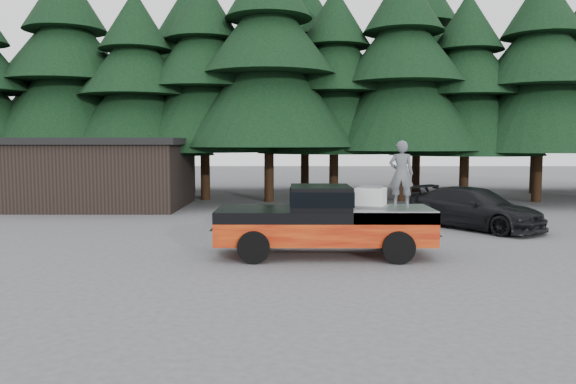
{
  "coord_description": "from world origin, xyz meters",
  "views": [
    {
      "loc": [
        0.2,
        -14.81,
        3.08
      ],
      "look_at": [
        0.1,
        0.0,
        1.78
      ],
      "focal_mm": 35.0,
      "sensor_mm": 36.0,
      "label": 1
    }
  ],
  "objects_px": {
    "parked_car": "(474,208)",
    "utility_building": "(100,172)",
    "air_compressor": "(371,198)",
    "pickup_truck": "(324,232)",
    "man_on_bed": "(401,174)"
  },
  "relations": [
    {
      "from": "parked_car",
      "to": "utility_building",
      "type": "distance_m",
      "value": 17.17
    },
    {
      "from": "air_compressor",
      "to": "parked_car",
      "type": "distance_m",
      "value": 6.68
    },
    {
      "from": "parked_car",
      "to": "utility_building",
      "type": "height_order",
      "value": "utility_building"
    },
    {
      "from": "man_on_bed",
      "to": "utility_building",
      "type": "bearing_deg",
      "value": -30.8
    },
    {
      "from": "man_on_bed",
      "to": "utility_building",
      "type": "xyz_separation_m",
      "value": [
        -12.19,
        11.5,
        -0.57
      ]
    },
    {
      "from": "pickup_truck",
      "to": "air_compressor",
      "type": "bearing_deg",
      "value": 0.41
    },
    {
      "from": "pickup_truck",
      "to": "utility_building",
      "type": "relative_size",
      "value": 0.71
    },
    {
      "from": "man_on_bed",
      "to": "parked_car",
      "type": "height_order",
      "value": "man_on_bed"
    },
    {
      "from": "air_compressor",
      "to": "utility_building",
      "type": "xyz_separation_m",
      "value": [
        -11.34,
        11.68,
        0.08
      ]
    },
    {
      "from": "pickup_truck",
      "to": "man_on_bed",
      "type": "height_order",
      "value": "man_on_bed"
    },
    {
      "from": "pickup_truck",
      "to": "man_on_bed",
      "type": "distance_m",
      "value": 2.64
    },
    {
      "from": "air_compressor",
      "to": "parked_car",
      "type": "height_order",
      "value": "air_compressor"
    },
    {
      "from": "pickup_truck",
      "to": "parked_car",
      "type": "distance_m",
      "value": 7.54
    },
    {
      "from": "air_compressor",
      "to": "man_on_bed",
      "type": "bearing_deg",
      "value": 32.49
    },
    {
      "from": "air_compressor",
      "to": "utility_building",
      "type": "distance_m",
      "value": 16.28
    }
  ]
}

